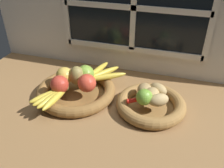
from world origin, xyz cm
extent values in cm
cube|color=olive|center=(0.00, 0.00, -1.50)|extent=(140.00, 90.00, 3.00)
cube|color=silver|center=(0.00, 30.00, 27.50)|extent=(140.00, 3.00, 55.00)
cube|color=black|center=(0.00, 28.10, 31.00)|extent=(64.00, 0.80, 38.00)
cube|color=white|center=(0.00, 27.50, 31.00)|extent=(2.40, 1.20, 38.00)
cube|color=white|center=(0.00, 27.50, 31.00)|extent=(64.00, 1.20, 2.40)
cube|color=white|center=(-32.00, 27.50, 31.00)|extent=(2.40, 1.20, 40.40)
cube|color=white|center=(32.00, 27.50, 31.00)|extent=(2.40, 1.20, 40.40)
cube|color=white|center=(0.00, 27.50, 12.00)|extent=(64.00, 1.20, 2.40)
cylinder|color=brown|center=(-17.15, 1.16, 0.50)|extent=(23.04, 23.04, 1.00)
torus|color=brown|center=(-17.15, 1.16, 2.29)|extent=(32.68, 32.68, 4.58)
cylinder|color=olive|center=(14.14, 1.16, 0.50)|extent=(18.12, 18.12, 1.00)
torus|color=olive|center=(14.14, 1.16, 2.29)|extent=(26.67, 26.67, 4.58)
sphere|color=#B73828|center=(-21.12, -4.60, 8.18)|extent=(7.21, 7.21, 7.21)
sphere|color=#CC422D|center=(-11.26, -0.58, 8.24)|extent=(7.33, 7.33, 7.33)
sphere|color=gold|center=(-22.28, 2.08, 8.16)|extent=(7.17, 7.17, 7.17)
sphere|color=#7AA338|center=(-14.58, 5.95, 8.24)|extent=(7.33, 7.33, 7.33)
ellipsoid|color=olive|center=(-17.04, 2.86, 8.67)|extent=(7.05, 7.24, 8.18)
ellipsoid|color=gold|center=(-23.58, -9.33, 5.88)|extent=(10.81, 14.03, 2.62)
ellipsoid|color=gold|center=(-22.50, -9.95, 5.88)|extent=(8.86, 14.90, 2.62)
ellipsoid|color=gold|center=(-21.33, -10.39, 5.88)|extent=(6.66, 15.37, 2.62)
ellipsoid|color=gold|center=(-20.10, -10.63, 5.88)|extent=(4.29, 15.43, 2.62)
sphere|color=brown|center=(-19.25, -3.06, 5.88)|extent=(2.35, 2.35, 2.35)
ellipsoid|color=gold|center=(-6.83, 9.77, 5.88)|extent=(16.48, 12.36, 2.61)
ellipsoid|color=gold|center=(-9.21, 12.16, 5.88)|extent=(12.41, 16.45, 2.61)
ellipsoid|color=gold|center=(-12.29, 13.51, 5.88)|extent=(6.63, 18.27, 2.61)
sphere|color=brown|center=(-14.33, 4.67, 5.88)|extent=(2.35, 2.35, 2.35)
ellipsoid|color=tan|center=(14.14, 1.16, 6.98)|extent=(6.16, 7.24, 4.80)
ellipsoid|color=#A38451|center=(10.91, 3.67, 6.78)|extent=(6.50, 8.03, 4.40)
ellipsoid|color=tan|center=(17.01, -1.71, 7.00)|extent=(8.84, 7.99, 4.85)
ellipsoid|color=tan|center=(15.94, 5.11, 6.93)|extent=(8.70, 7.77, 4.71)
sphere|color=#6B9E33|center=(11.82, -2.32, 7.63)|extent=(6.10, 6.10, 6.10)
cone|color=red|center=(12.15, 0.48, 5.53)|extent=(13.58, 9.58, 1.91)
camera|label=1|loc=(21.12, -72.34, 58.49)|focal=38.08mm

